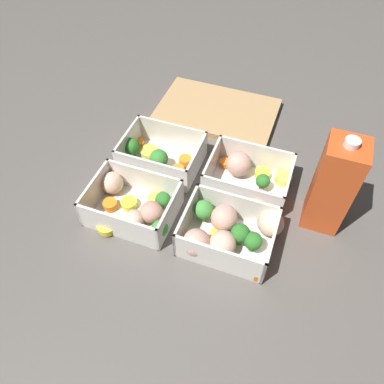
{
  "coord_description": "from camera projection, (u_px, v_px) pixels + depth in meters",
  "views": [
    {
      "loc": [
        0.16,
        -0.44,
        0.59
      ],
      "look_at": [
        0.0,
        0.0,
        0.02
      ],
      "focal_mm": 35.0,
      "sensor_mm": 36.0,
      "label": 1
    }
  ],
  "objects": [
    {
      "name": "ground_plane",
      "position": [
        192.0,
        199.0,
        0.75
      ],
      "size": [
        4.0,
        4.0,
        0.0
      ],
      "primitive_type": "plane",
      "color": "#56514C"
    },
    {
      "name": "container_near_left",
      "position": [
        134.0,
        205.0,
        0.71
      ],
      "size": [
        0.17,
        0.14,
        0.06
      ],
      "color": "silver",
      "rests_on": "ground_plane"
    },
    {
      "name": "container_near_right",
      "position": [
        228.0,
        232.0,
        0.66
      ],
      "size": [
        0.18,
        0.15,
        0.06
      ],
      "color": "silver",
      "rests_on": "ground_plane"
    },
    {
      "name": "container_far_left",
      "position": [
        160.0,
        158.0,
        0.79
      ],
      "size": [
        0.17,
        0.13,
        0.06
      ],
      "color": "silver",
      "rests_on": "ground_plane"
    },
    {
      "name": "container_far_right",
      "position": [
        250.0,
        178.0,
        0.75
      ],
      "size": [
        0.17,
        0.14,
        0.06
      ],
      "color": "silver",
      "rests_on": "ground_plane"
    },
    {
      "name": "juice_carton",
      "position": [
        333.0,
        186.0,
        0.64
      ],
      "size": [
        0.07,
        0.07,
        0.2
      ],
      "color": "#D14C1E",
      "rests_on": "ground_plane"
    },
    {
      "name": "cutting_board",
      "position": [
        217.0,
        112.0,
        0.91
      ],
      "size": [
        0.28,
        0.18,
        0.02
      ],
      "color": "tan",
      "rests_on": "ground_plane"
    }
  ]
}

